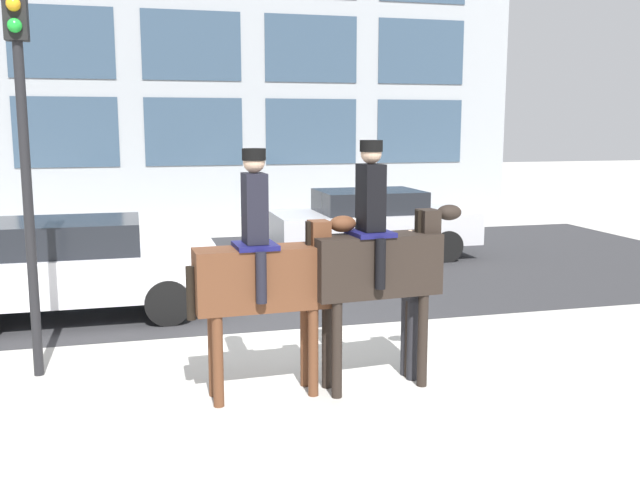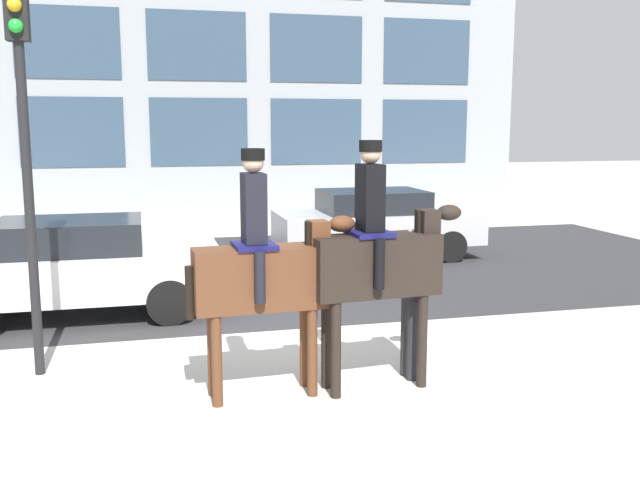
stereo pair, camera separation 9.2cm
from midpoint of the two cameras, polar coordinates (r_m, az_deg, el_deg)
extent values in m
plane|color=#B2AFA8|center=(9.56, -3.40, -8.09)|extent=(80.00, 80.00, 0.00)
cube|color=#2D2D30|center=(14.10, -7.19, -2.45)|extent=(20.56, 8.50, 0.01)
cube|color=#33475B|center=(21.86, -19.75, 8.12)|extent=(2.90, 0.02, 2.01)
cube|color=#33475B|center=(21.85, -10.16, 8.51)|extent=(2.90, 0.02, 2.01)
cube|color=#33475B|center=(22.44, -0.80, 8.67)|extent=(2.90, 0.02, 2.01)
cube|color=#33475B|center=(23.57, 7.87, 8.61)|extent=(2.90, 0.02, 2.01)
cube|color=#33475B|center=(21.98, -20.11, 14.66)|extent=(2.90, 0.02, 2.01)
cube|color=#33475B|center=(21.97, -10.35, 15.06)|extent=(2.90, 0.02, 2.01)
cube|color=#33475B|center=(22.55, -0.82, 15.05)|extent=(2.90, 0.02, 2.01)
cube|color=#33475B|center=(23.68, 8.01, 14.69)|extent=(2.90, 0.02, 2.01)
cube|color=#59331E|center=(7.40, -4.99, -3.06)|extent=(1.41, 0.50, 0.65)
cylinder|color=#59331E|center=(7.87, -1.53, -8.30)|extent=(0.11, 0.11, 0.95)
cylinder|color=#59331E|center=(7.58, -0.89, -8.97)|extent=(0.11, 0.11, 0.95)
cylinder|color=#59331E|center=(7.67, -8.87, -8.87)|extent=(0.11, 0.11, 0.95)
cylinder|color=#59331E|center=(7.38, -8.52, -9.60)|extent=(0.11, 0.11, 0.95)
cube|color=#59331E|center=(7.49, -0.42, -0.26)|extent=(0.21, 0.25, 0.48)
cube|color=black|center=(7.45, -1.31, -0.15)|extent=(0.04, 0.08, 0.43)
ellipsoid|color=#59331E|center=(7.53, 1.48, 1.30)|extent=(0.30, 0.21, 0.18)
cube|color=silver|center=(7.56, 2.11, 1.48)|extent=(0.11, 0.05, 0.07)
cylinder|color=black|center=(7.31, -10.67, -4.20)|extent=(0.09, 0.09, 0.55)
cube|color=#14144C|center=(7.32, -5.56, -0.46)|extent=(0.44, 0.50, 0.05)
cube|color=black|center=(7.26, -5.61, 2.54)|extent=(0.23, 0.33, 0.71)
sphere|color=#D1A889|center=(7.23, -5.67, 6.22)|extent=(0.22, 0.22, 0.22)
cylinder|color=black|center=(7.22, -5.68, 6.83)|extent=(0.24, 0.24, 0.12)
cylinder|color=black|center=(7.63, -5.94, -2.20)|extent=(0.11, 0.11, 0.52)
cylinder|color=black|center=(7.11, -5.09, -3.03)|extent=(0.11, 0.11, 0.52)
cube|color=black|center=(7.63, 4.15, -2.00)|extent=(1.42, 0.55, 0.65)
cylinder|color=black|center=(8.17, 6.88, -7.38)|extent=(0.11, 0.11, 1.03)
cylinder|color=black|center=(7.91, 7.88, -7.96)|extent=(0.11, 0.11, 1.03)
cylinder|color=black|center=(7.80, 0.21, -8.13)|extent=(0.11, 0.11, 1.03)
cylinder|color=black|center=(7.52, 1.01, -8.79)|extent=(0.11, 0.11, 1.03)
cube|color=black|center=(7.83, 8.28, 0.71)|extent=(0.22, 0.26, 0.47)
cube|color=black|center=(7.78, 7.50, 0.81)|extent=(0.05, 0.08, 0.43)
ellipsoid|color=black|center=(7.93, 9.96, 2.18)|extent=(0.30, 0.22, 0.17)
cube|color=silver|center=(7.97, 10.51, 2.35)|extent=(0.11, 0.06, 0.07)
cylinder|color=black|center=(7.39, -1.10, -3.20)|extent=(0.09, 0.09, 0.55)
cube|color=#14144C|center=(7.54, 3.69, 0.55)|extent=(0.46, 0.51, 0.05)
cube|color=black|center=(7.49, 3.72, 3.42)|extent=(0.25, 0.34, 0.70)
sphere|color=#D1A889|center=(7.46, 3.76, 6.93)|extent=(0.22, 0.22, 0.22)
cylinder|color=black|center=(7.46, 3.77, 7.52)|extent=(0.24, 0.24, 0.12)
cylinder|color=black|center=(7.83, 2.90, -1.21)|extent=(0.11, 0.11, 0.52)
cylinder|color=black|center=(7.35, 4.50, -1.92)|extent=(0.11, 0.11, 0.52)
cylinder|color=#232328|center=(8.11, 7.11, -7.91)|extent=(0.13, 0.13, 0.93)
cylinder|color=#232328|center=(8.25, 6.61, -7.61)|extent=(0.13, 0.13, 0.93)
cube|color=#232328|center=(7.99, 6.96, -2.62)|extent=(0.25, 0.42, 0.57)
sphere|color=#D1A889|center=(7.92, 7.01, 0.12)|extent=(0.20, 0.20, 0.20)
cube|color=#232328|center=(7.69, 5.73, -1.88)|extent=(0.56, 0.13, 0.09)
cone|color=orange|center=(7.55, 3.34, -2.05)|extent=(0.18, 0.06, 0.04)
cube|color=silver|center=(11.20, -19.16, -2.51)|extent=(4.16, 1.77, 0.66)
cube|color=black|center=(11.11, -19.84, 0.31)|extent=(2.08, 1.56, 0.46)
cylinder|color=black|center=(10.44, -12.31, -4.90)|extent=(0.66, 0.21, 0.66)
cylinder|color=black|center=(12.03, -12.65, -3.04)|extent=(0.66, 0.21, 0.66)
cube|color=#B7B7BC|center=(15.31, 4.12, 1.03)|extent=(4.29, 1.83, 0.67)
cube|color=black|center=(15.21, 3.76, 3.12)|extent=(2.14, 1.61, 0.46)
cylinder|color=black|center=(15.08, 9.93, -0.49)|extent=(0.66, 0.22, 0.66)
cylinder|color=black|center=(16.60, 7.52, 0.46)|extent=(0.66, 0.22, 0.66)
cylinder|color=black|center=(14.19, 0.11, -0.96)|extent=(0.66, 0.22, 0.66)
cylinder|color=black|center=(15.80, -1.45, 0.09)|extent=(0.66, 0.22, 0.66)
cylinder|color=black|center=(8.54, -22.56, 1.92)|extent=(0.11, 0.11, 3.72)
cube|color=black|center=(8.58, -23.51, 16.81)|extent=(0.24, 0.19, 0.72)
sphere|color=orange|center=(8.46, -23.64, 16.91)|extent=(0.15, 0.15, 0.15)
sphere|color=green|center=(8.43, -23.54, 15.46)|extent=(0.15, 0.15, 0.15)
camera|label=1|loc=(0.05, -90.32, -0.05)|focal=40.00mm
camera|label=2|loc=(0.05, 89.68, 0.05)|focal=40.00mm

